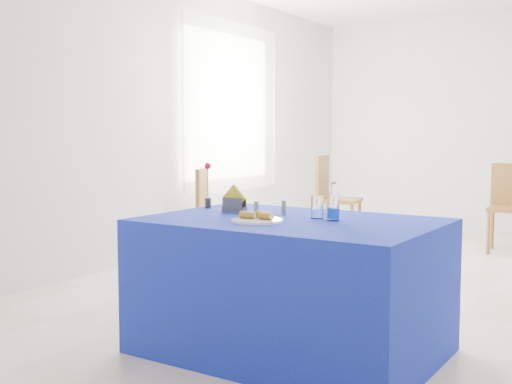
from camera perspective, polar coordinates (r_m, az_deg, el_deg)
floor at (r=5.55m, az=13.87°, el=-7.87°), size 7.00×7.00×0.00m
room_shell at (r=5.44m, az=14.26°, el=10.40°), size 7.00×7.00×7.00m
window_pane at (r=7.28m, az=-2.52°, el=7.58°), size 0.04×1.50×1.60m
curtain at (r=7.24m, az=-2.07°, el=7.60°), size 0.04×1.75×1.85m
plate at (r=3.47m, az=0.14°, el=-2.55°), size 0.29×0.29×0.01m
drinking_glass at (r=3.63m, az=5.46°, el=-1.33°), size 0.07×0.07×0.13m
salt_shaker at (r=3.73m, az=0.03°, el=-1.47°), size 0.03×0.03×0.08m
pepper_shaker at (r=3.78m, az=2.49°, el=-1.40°), size 0.03×0.03×0.08m
blue_table at (r=3.66m, az=3.11°, el=-8.32°), size 1.60×1.10×0.76m
water_bottle at (r=3.55m, az=6.88°, el=-1.39°), size 0.07×0.07×0.21m
napkin_holder at (r=3.90m, az=-1.94°, el=-1.11°), size 0.16×0.07×0.17m
rose_vase at (r=4.12m, az=-4.30°, el=0.44°), size 0.04×0.04×0.29m
chair_bg_left at (r=7.26m, az=21.67°, el=-0.75°), size 0.46×0.46×0.93m
chair_win_a at (r=6.28m, az=-3.91°, el=-1.38°), size 0.54×0.54×0.91m
chair_win_b at (r=7.31m, az=6.72°, el=-0.07°), size 0.53×0.53×1.00m
banana_pieces at (r=3.49m, az=0.29°, el=-2.06°), size 0.20×0.13×0.04m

